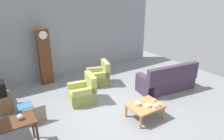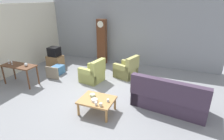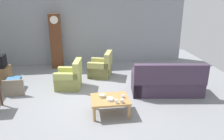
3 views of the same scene
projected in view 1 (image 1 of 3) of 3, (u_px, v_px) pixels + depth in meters
ground_plane at (116, 108)px, 6.44m from camera, size 10.40×10.40×0.00m
garage_door_wall at (68, 37)px, 8.67m from camera, size 8.40×0.16×3.20m
couch_floral at (167, 81)px, 7.51m from camera, size 2.20×1.16×1.04m
armchair_olive_near at (83, 93)px, 6.73m from camera, size 0.90×0.88×0.92m
armchair_olive_far at (99, 77)px, 7.99m from camera, size 0.98×0.96×0.92m
coffee_table_wood at (145, 107)px, 5.84m from camera, size 0.96×0.76×0.42m
console_table_dark at (5, 129)px, 4.42m from camera, size 1.30×0.56×0.76m
grandfather_clock at (45, 57)px, 7.82m from camera, size 0.44×0.30×2.17m
framed_picture_leaning at (35, 116)px, 5.60m from camera, size 0.60×0.05×0.51m
storage_box_blue at (26, 110)px, 6.00m from camera, size 0.41×0.45×0.35m
glass_dome_cloche at (20, 117)px, 4.55m from camera, size 0.13×0.13×0.13m
cup_white_porcelain at (155, 106)px, 5.64m from camera, size 0.08×0.08×0.10m
cup_blue_rimmed at (154, 100)px, 5.97m from camera, size 0.07×0.07×0.08m
cup_cream_tall at (159, 105)px, 5.71m from camera, size 0.09×0.09×0.09m
bowl_white_stacked at (148, 106)px, 5.70m from camera, size 0.18×0.18×0.07m
bowl_shallow_green at (138, 104)px, 5.78m from camera, size 0.16×0.16×0.07m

